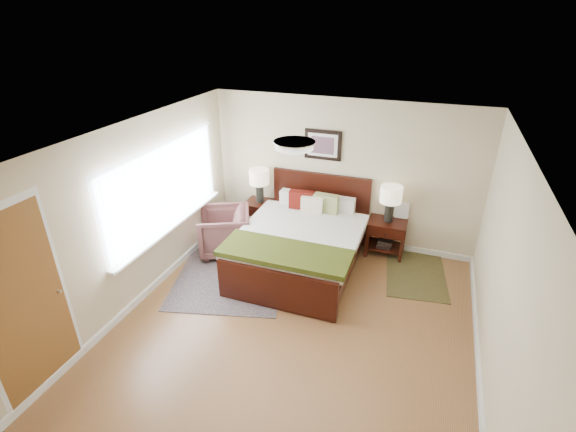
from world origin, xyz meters
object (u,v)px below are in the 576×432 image
object	(u,v)px
bed	(301,237)
nightstand_left	(260,208)
lamp_right	(391,197)
rug_persian	(234,268)
armchair	(225,232)
lamp_left	(259,179)
nightstand_right	(386,234)

from	to	relation	value
bed	nightstand_left	distance (m)	1.37
lamp_right	rug_persian	distance (m)	2.75
bed	armchair	world-z (taller)	bed
lamp_left	nightstand_left	bearing A→B (deg)	-90.00
bed	nightstand_left	bearing A→B (deg)	141.51
nightstand_left	nightstand_right	bearing A→B (deg)	0.19
nightstand_left	armchair	distance (m)	0.87
nightstand_left	lamp_right	size ratio (longest dim) A/B	1.00
lamp_left	nightstand_right	bearing A→B (deg)	-0.35
nightstand_right	armchair	bearing A→B (deg)	-162.22
lamp_right	rug_persian	size ratio (longest dim) A/B	0.27
nightstand_left	lamp_right	xyz separation A→B (m)	(2.27, 0.02, 0.55)
nightstand_right	nightstand_left	bearing A→B (deg)	-179.81
bed	lamp_right	size ratio (longest dim) A/B	3.66
nightstand_left	armchair	size ratio (longest dim) A/B	0.73
nightstand_right	lamp_right	xyz separation A→B (m)	(-0.00, 0.01, 0.67)
bed	lamp_left	world-z (taller)	lamp_left
nightstand_right	armchair	xyz separation A→B (m)	(-2.57, -0.82, 0.01)
bed	lamp_right	distance (m)	1.56
armchair	rug_persian	bearing A→B (deg)	14.42
nightstand_left	lamp_left	bearing A→B (deg)	90.00
armchair	lamp_left	bearing A→B (deg)	134.97
bed	armchair	xyz separation A→B (m)	(-1.37, 0.03, -0.17)
rug_persian	lamp_left	bearing A→B (deg)	78.63
nightstand_left	lamp_right	bearing A→B (deg)	0.54
lamp_right	armchair	xyz separation A→B (m)	(-2.57, -0.84, -0.66)
bed	lamp_right	world-z (taller)	lamp_right
nightstand_right	armchair	world-z (taller)	armchair
lamp_right	bed	bearing A→B (deg)	-144.02
nightstand_right	rug_persian	xyz separation A→B (m)	(-2.20, -1.26, -0.37)
nightstand_left	rug_persian	bearing A→B (deg)	-86.84
nightstand_right	lamp_left	xyz separation A→B (m)	(-2.27, 0.01, 0.67)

